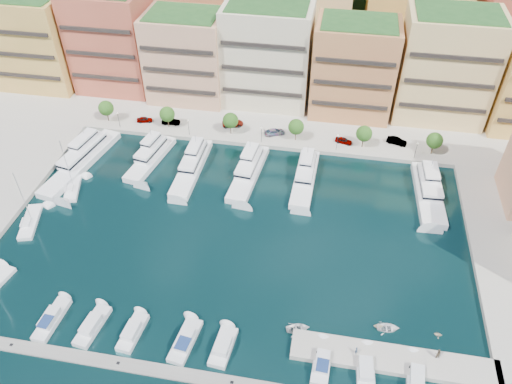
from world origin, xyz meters
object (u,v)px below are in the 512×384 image
cruiser_4 (185,341)px  person_1 (438,353)px  cruiser_7 (322,363)px  tree_3 (296,127)px  yacht_3 (249,170)px  yacht_0 (83,158)px  tender_1 (378,326)px  tree_1 (167,114)px  lamppost_2 (261,132)px  cruiser_3 (133,333)px  cruiser_1 (52,320)px  person_0 (356,350)px  yacht_6 (428,190)px  car_0 (145,119)px  tender_2 (388,328)px  car_2 (233,123)px  yacht_4 (305,176)px  tree_2 (230,120)px  lamppost_3 (337,140)px  car_4 (344,140)px  lamppost_1 (188,125)px  tree_0 (106,108)px  cruiser_9 (415,378)px  lamppost_4 (417,148)px  tender_3 (438,334)px  sailboat_2 (73,189)px  tree_5 (435,141)px  yacht_1 (151,156)px  cruiser_5 (223,347)px  cruiser_8 (365,370)px  car_5 (397,141)px  tender_0 (298,329)px  cruiser_2 (92,326)px  car_1 (171,121)px  car_3 (274,132)px

cruiser_4 → person_1: size_ratio=4.47×
person_1 → cruiser_7: bearing=4.5°
tree_3 → yacht_3: size_ratio=0.28×
yacht_0 → tender_1: (67.15, -33.25, -0.77)m
tree_1 → yacht_0: 22.84m
lamppost_2 → cruiser_3: bearing=-101.8°
cruiser_1 → person_0: (49.88, 2.41, 1.19)m
yacht_6 → car_0: bearing=167.8°
tender_2 → car_2: 65.09m
yacht_4 → person_0: size_ratio=12.96×
tree_2 → lamppost_3: size_ratio=1.35×
yacht_6 → car_4: (-18.73, 14.53, 0.49)m
lamppost_1 → car_2: bearing=30.5°
tree_0 → cruiser_4: size_ratio=0.66×
tree_0 → cruiser_9: tree_0 is taller
person_1 → lamppost_4: bearing=-97.9°
tree_1 → person_0: bearing=-49.2°
tender_3 → car_4: bearing=24.0°
cruiser_9 → tender_3: 9.50m
car_0 → car_4: (50.30, -0.45, 0.03)m
tree_2 → tender_2: size_ratio=1.52×
sailboat_2 → lamppost_3: bearing=23.1°
tree_5 → yacht_0: bearing=-168.3°
cruiser_4 → tender_1: bearing=15.5°
yacht_3 → cruiser_4: yacht_3 is taller
lamppost_3 → car_2: 26.97m
tree_5 → person_0: (-15.93, -55.70, -2.98)m
yacht_1 → cruiser_7: yacht_1 is taller
cruiser_5 → yacht_3: bearing=95.5°
cruiser_8 → car_5: size_ratio=1.67×
cruiser_3 → tender_2: 41.76m
yacht_0 → tender_2: size_ratio=7.12×
car_4 → person_1: (16.80, -54.94, 0.26)m
lamppost_4 → tender_0: size_ratio=1.08×
cruiser_2 → car_5: size_ratio=1.75×
yacht_0 → tender_2: (68.73, -33.33, -0.82)m
yacht_0 → car_1: yacht_0 is taller
cruiser_2 → cruiser_4: (15.80, -0.02, 0.02)m
cruiser_2 → tender_1: 47.05m
person_1 → yacht_0: bearing=-34.8°
lamppost_1 → yacht_0: 25.84m
lamppost_3 → cruiser_9: bearing=-74.9°
yacht_3 → lamppost_4: bearing=17.2°
tree_1 → tender_3: bearing=-39.0°
tender_2 → car_3: 57.69m
lamppost_2 → yacht_6: bearing=-16.6°
yacht_1 → person_1: size_ratio=9.54×
lamppost_4 → person_0: 54.76m
tree_3 → car_0: (-38.73, 1.23, -3.07)m
cruiser_3 → sailboat_2: 41.20m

